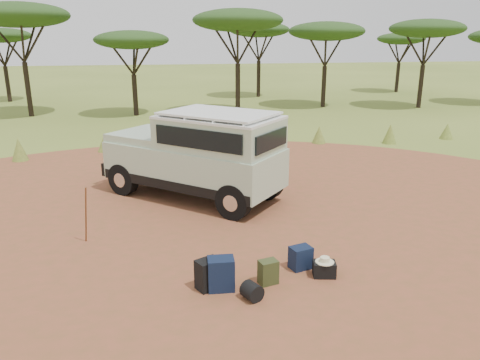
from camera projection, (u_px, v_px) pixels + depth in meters
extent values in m
plane|color=olive|center=(205.00, 239.00, 10.76)|extent=(140.00, 140.00, 0.00)
cylinder|color=brown|center=(205.00, 239.00, 10.75)|extent=(23.00, 23.00, 0.01)
cone|color=olive|center=(19.00, 150.00, 17.38)|extent=(0.60, 0.60, 0.85)
cone|color=olive|center=(105.00, 143.00, 18.77)|extent=(0.60, 0.60, 0.70)
cone|color=olive|center=(180.00, 140.00, 18.89)|extent=(0.60, 0.60, 0.90)
cone|color=olive|center=(255.00, 140.00, 19.05)|extent=(0.60, 0.60, 0.80)
cone|color=olive|center=(319.00, 135.00, 20.24)|extent=(0.60, 0.60, 0.75)
cone|color=olive|center=(390.00, 134.00, 20.19)|extent=(0.60, 0.60, 0.85)
cone|color=olive|center=(447.00, 131.00, 21.11)|extent=(0.60, 0.60, 0.70)
cylinder|color=black|center=(28.00, 90.00, 26.76)|extent=(0.28, 0.28, 3.06)
ellipsoid|color=#163413|center=(18.00, 15.00, 25.56)|extent=(5.50, 5.50, 1.38)
cylinder|color=black|center=(135.00, 95.00, 27.16)|extent=(0.28, 0.28, 2.34)
ellipsoid|color=#163413|center=(131.00, 40.00, 26.25)|extent=(4.20, 4.20, 1.05)
cylinder|color=black|center=(238.00, 89.00, 27.75)|extent=(0.28, 0.28, 2.93)
ellipsoid|color=#163413|center=(238.00, 20.00, 26.61)|extent=(5.20, 5.20, 1.30)
cylinder|color=black|center=(324.00, 87.00, 30.44)|extent=(0.28, 0.28, 2.61)
ellipsoid|color=#163413|center=(327.00, 31.00, 29.42)|extent=(4.80, 4.80, 1.20)
cylinder|color=black|center=(421.00, 87.00, 30.06)|extent=(0.28, 0.28, 2.70)
ellipsoid|color=#163413|center=(427.00, 28.00, 29.01)|extent=(4.60, 4.60, 1.15)
cylinder|color=black|center=(8.00, 84.00, 32.89)|extent=(0.28, 0.28, 2.48)
ellipsoid|color=#163413|center=(1.00, 35.00, 31.93)|extent=(4.00, 4.00, 1.00)
cylinder|color=black|center=(259.00, 79.00, 35.54)|extent=(0.28, 0.28, 2.70)
ellipsoid|color=#163413|center=(259.00, 30.00, 34.48)|extent=(4.50, 4.50, 1.12)
cylinder|color=black|center=(397.00, 78.00, 38.63)|extent=(0.28, 0.28, 2.34)
ellipsoid|color=#163413|center=(401.00, 39.00, 37.71)|extent=(3.80, 3.80, 0.95)
cube|color=#A7BDA1|center=(193.00, 163.00, 13.29)|extent=(5.12, 4.87, 1.06)
cube|color=black|center=(194.00, 177.00, 13.41)|extent=(5.07, 4.83, 0.27)
cube|color=#A7BDA1|center=(219.00, 134.00, 12.57)|extent=(3.64, 3.54, 0.84)
cube|color=white|center=(219.00, 117.00, 12.44)|extent=(3.67, 3.57, 0.07)
cube|color=white|center=(219.00, 113.00, 12.40)|extent=(3.40, 3.32, 0.06)
cube|color=#A7BDA1|center=(150.00, 135.00, 13.88)|extent=(2.67, 2.68, 0.22)
cube|color=black|center=(174.00, 127.00, 13.31)|extent=(1.26, 1.39, 0.59)
cube|color=black|center=(197.00, 139.00, 11.73)|extent=(2.01, 1.78, 0.50)
cube|color=black|center=(239.00, 126.00, 13.38)|extent=(2.01, 1.78, 0.50)
cube|color=black|center=(271.00, 140.00, 11.79)|extent=(1.13, 1.27, 0.46)
cube|color=black|center=(128.00, 162.00, 14.65)|extent=(1.46, 1.62, 0.38)
cylinder|color=black|center=(122.00, 134.00, 14.46)|extent=(1.01, 1.13, 0.08)
cylinder|color=black|center=(124.00, 153.00, 14.63)|extent=(1.01, 1.13, 0.08)
cylinder|color=silver|center=(115.00, 143.00, 14.28)|extent=(0.22, 0.24, 0.25)
cylinder|color=silver|center=(129.00, 139.00, 14.79)|extent=(0.22, 0.24, 0.25)
cube|color=white|center=(125.00, 158.00, 14.66)|extent=(0.34, 0.38, 0.13)
cylinder|color=black|center=(197.00, 126.00, 14.10)|extent=(0.13, 0.13, 0.92)
cylinder|color=black|center=(123.00, 179.00, 13.64)|extent=(0.91, 0.85, 0.94)
cylinder|color=black|center=(163.00, 165.00, 15.11)|extent=(0.91, 0.85, 0.94)
cylinder|color=black|center=(234.00, 202.00, 11.78)|extent=(0.91, 0.85, 0.94)
cylinder|color=black|center=(267.00, 183.00, 13.25)|extent=(0.91, 0.85, 0.94)
cylinder|color=brown|center=(86.00, 215.00, 10.34)|extent=(0.19, 0.25, 1.35)
cube|color=black|center=(208.00, 274.00, 8.55)|extent=(0.52, 0.47, 0.58)
cube|color=#111B36|center=(221.00, 274.00, 8.51)|extent=(0.50, 0.37, 0.63)
cube|color=#38401D|center=(268.00, 272.00, 8.74)|extent=(0.39, 0.32, 0.47)
cube|color=#111B36|center=(301.00, 258.00, 9.32)|extent=(0.48, 0.41, 0.46)
cube|color=black|center=(324.00, 269.00, 9.03)|extent=(0.48, 0.38, 0.30)
cylinder|color=black|center=(252.00, 291.00, 8.23)|extent=(0.43, 0.43, 0.32)
cylinder|color=beige|center=(325.00, 262.00, 8.98)|extent=(0.36, 0.36, 0.01)
cylinder|color=beige|center=(325.00, 259.00, 8.97)|extent=(0.18, 0.18, 0.09)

